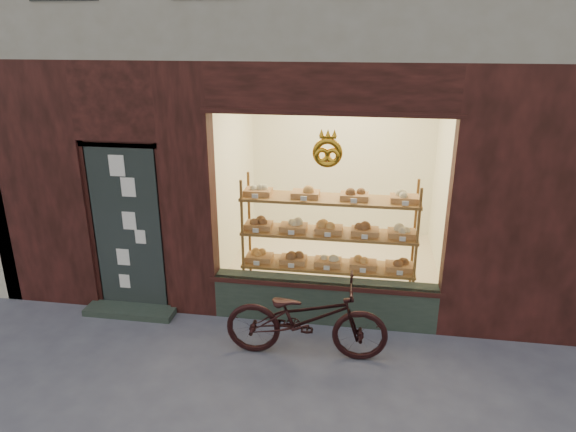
# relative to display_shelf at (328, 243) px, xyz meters

# --- Properties ---
(display_shelf) EXTENTS (2.20, 0.45, 1.70)m
(display_shelf) POSITION_rel_display_shelf_xyz_m (0.00, 0.00, 0.00)
(display_shelf) COLOR brown
(display_shelf) RESTS_ON ground
(bicycle) EXTENTS (1.79, 0.68, 0.93)m
(bicycle) POSITION_rel_display_shelf_xyz_m (-0.13, -1.18, -0.39)
(bicycle) COLOR black
(bicycle) RESTS_ON ground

